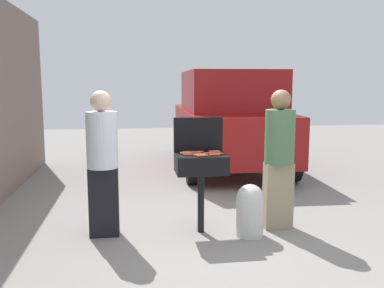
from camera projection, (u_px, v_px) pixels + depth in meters
ground_plane at (204, 238)px, 4.85m from camera, size 24.00×24.00×0.00m
bbq_grill at (201, 167)px, 4.95m from camera, size 0.60×0.44×0.95m
grill_lid_open at (198, 134)px, 5.11m from camera, size 0.60×0.05×0.42m
hot_dog_0 at (209, 153)px, 4.93m from camera, size 0.13×0.04×0.03m
hot_dog_1 at (201, 154)px, 4.87m from camera, size 0.13×0.04×0.03m
hot_dog_2 at (188, 152)px, 5.02m from camera, size 0.13×0.03×0.03m
hot_dog_3 at (199, 155)px, 4.81m from camera, size 0.13×0.03×0.03m
hot_dog_4 at (202, 156)px, 4.76m from camera, size 0.13×0.04×0.03m
hot_dog_5 at (214, 151)px, 5.07m from camera, size 0.13×0.03×0.03m
hot_dog_6 at (186, 154)px, 4.92m from camera, size 0.13×0.04×0.03m
hot_dog_7 at (217, 154)px, 4.89m from camera, size 0.13×0.03×0.03m
hot_dog_8 at (198, 152)px, 5.02m from camera, size 0.13×0.03×0.03m
hot_dog_9 at (189, 155)px, 4.83m from camera, size 0.13×0.03×0.03m
hot_dog_10 at (214, 155)px, 4.82m from camera, size 0.13×0.04×0.03m
hot_dog_11 at (215, 152)px, 4.99m from camera, size 0.13×0.03×0.03m
hot_dog_12 at (195, 153)px, 4.97m from camera, size 0.13×0.04×0.03m
hot_dog_13 at (185, 153)px, 4.96m from camera, size 0.13×0.04×0.03m
propane_tank at (250, 209)px, 4.89m from camera, size 0.32×0.32×0.62m
person_left at (103, 158)px, 4.81m from camera, size 0.36×0.36×1.70m
person_right at (279, 154)px, 5.07m from camera, size 0.36×0.36×1.70m
parked_minivan at (228, 119)px, 8.86m from camera, size 2.15×4.46×2.02m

